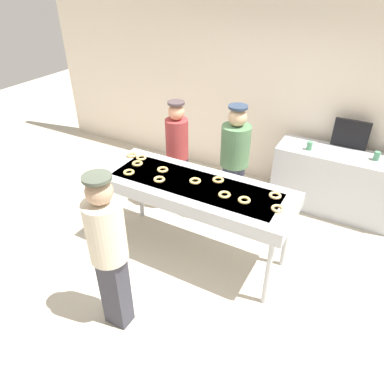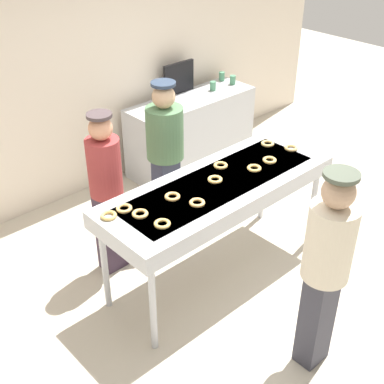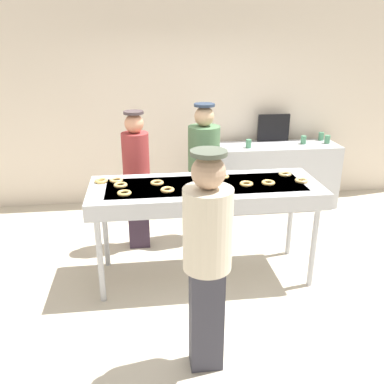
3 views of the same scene
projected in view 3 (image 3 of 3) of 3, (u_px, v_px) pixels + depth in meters
name	position (u px, v px, depth m)	size (l,w,h in m)	color
ground_plane	(204.00, 274.00, 4.36)	(16.00, 16.00, 0.00)	beige
back_wall	(182.00, 91.00, 5.85)	(8.00, 0.12, 3.24)	beige
fryer_conveyor	(205.00, 193.00, 4.03)	(2.25, 0.81, 1.01)	#B7BABF
glazed_donut_0	(285.00, 174.00, 4.26)	(0.13, 0.13, 0.03)	#DCB86F
glazed_donut_1	(116.00, 180.00, 4.08)	(0.13, 0.13, 0.03)	#E7B768
glazed_donut_2	(301.00, 181.00, 4.07)	(0.13, 0.13, 0.03)	#DCB66C
glazed_donut_3	(167.00, 190.00, 3.83)	(0.13, 0.13, 0.03)	#EBB466
glazed_donut_4	(223.00, 177.00, 4.19)	(0.13, 0.13, 0.03)	#DCAD5C
glazed_donut_5	(268.00, 183.00, 4.02)	(0.13, 0.13, 0.03)	#E3B964
glazed_donut_6	(204.00, 182.00, 4.03)	(0.13, 0.13, 0.03)	#E7BA62
glazed_donut_7	(121.00, 185.00, 3.95)	(0.13, 0.13, 0.03)	#DFB161
glazed_donut_8	(124.00, 193.00, 3.75)	(0.13, 0.13, 0.03)	#DDB65E
glazed_donut_9	(246.00, 184.00, 3.98)	(0.13, 0.13, 0.03)	#EABA61
glazed_donut_10	(157.00, 183.00, 4.01)	(0.13, 0.13, 0.03)	#E1AD5F
glazed_donut_11	(101.00, 181.00, 4.07)	(0.13, 0.13, 0.03)	#DEB45F
worker_baker	(204.00, 163.00, 4.83)	(0.37, 0.37, 1.66)	#2C3044
worker_assistant	(137.00, 175.00, 4.66)	(0.30, 0.30, 1.61)	#352636
customer_waiting	(207.00, 253.00, 2.84)	(0.34, 0.34, 1.70)	#33333E
prep_counter	(275.00, 175.00, 6.01)	(1.74, 0.57, 0.91)	#B7BABF
paper_cup_0	(327.00, 139.00, 5.91)	(0.08, 0.08, 0.12)	#4C8C66
paper_cup_1	(249.00, 144.00, 5.68)	(0.08, 0.08, 0.12)	#4C8C66
paper_cup_2	(303.00, 140.00, 5.88)	(0.08, 0.08, 0.12)	#4C8C66
paper_cup_3	(321.00, 136.00, 6.08)	(0.08, 0.08, 0.12)	#4C8C66
menu_display	(273.00, 128.00, 5.99)	(0.47, 0.04, 0.39)	black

